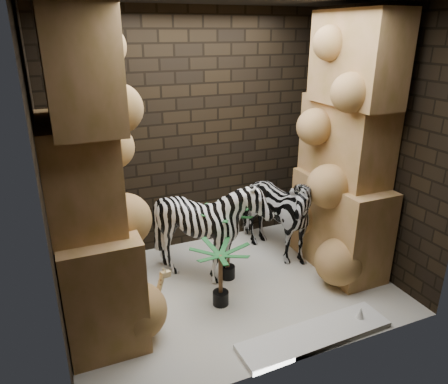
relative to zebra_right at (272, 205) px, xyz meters
name	(u,v)px	position (x,y,z in m)	size (l,w,h in m)	color
floor	(231,288)	(-0.77, -0.51, -0.69)	(3.50, 3.50, 0.00)	beige
wall_back	(191,134)	(-0.77, 0.74, 0.81)	(3.50, 3.50, 0.00)	black
wall_front	(300,206)	(-0.77, -1.76, 0.81)	(3.50, 3.50, 0.00)	black
wall_left	(44,185)	(-2.52, -0.51, 0.81)	(3.00, 3.00, 0.00)	black
wall_right	(370,144)	(0.98, -0.51, 0.81)	(3.00, 3.00, 0.00)	black
rock_pillar_left	(87,179)	(-2.17, -0.51, 0.81)	(0.68, 1.30, 3.00)	tan
rock_pillar_right	(347,147)	(0.65, -0.51, 0.81)	(0.58, 1.25, 3.00)	tan
zebra_right	(272,205)	(0.00, 0.00, 0.00)	(0.63, 1.17, 1.38)	white
zebra_left	(209,234)	(-0.91, -0.21, -0.11)	(1.03, 1.27, 1.15)	white
giraffe_toy	(147,305)	(-1.80, -0.87, -0.37)	(0.33, 0.11, 0.64)	#EFD18A
palm_front	(228,244)	(-0.72, -0.29, -0.24)	(0.36, 0.36, 0.89)	#166C30
palm_back	(221,276)	(-0.99, -0.72, -0.35)	(0.36, 0.36, 0.69)	#166C30
surfboard	(315,335)	(-0.37, -1.56, -0.67)	(1.54, 0.38, 0.05)	white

